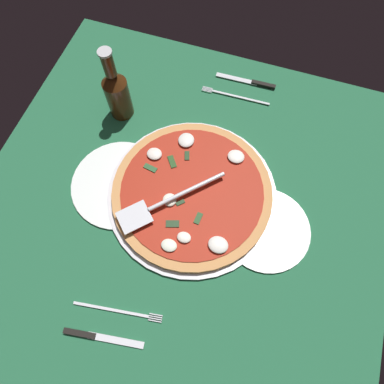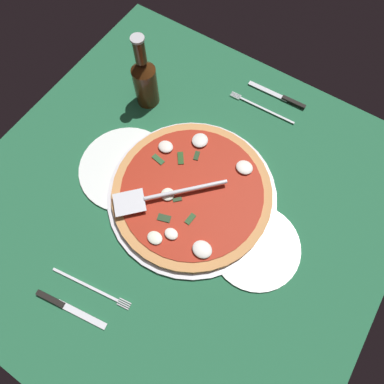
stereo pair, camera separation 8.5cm
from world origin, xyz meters
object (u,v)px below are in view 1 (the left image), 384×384
at_px(dinner_plate_right, 266,230).
at_px(dinner_plate_left, 120,183).
at_px(pizza, 192,192).
at_px(place_setting_near, 107,324).
at_px(beer_bottle, 117,92).
at_px(pizza_server, 167,201).
at_px(place_setting_far, 243,90).

bearing_deg(dinner_plate_right, dinner_plate_left, 179.73).
bearing_deg(dinner_plate_left, pizza, 8.80).
bearing_deg(place_setting_near, dinner_plate_left, 99.78).
height_order(dinner_plate_right, place_setting_near, place_setting_near).
bearing_deg(beer_bottle, pizza_server, -46.64).
relative_size(dinner_plate_right, pizza_server, 0.95).
xyz_separation_m(dinner_plate_right, place_setting_near, (-0.28, -0.32, -0.00)).
height_order(dinner_plate_left, beer_bottle, beer_bottle).
relative_size(pizza, pizza_server, 1.79).
bearing_deg(dinner_plate_right, pizza, 171.30).
bearing_deg(beer_bottle, pizza, -34.20).
bearing_deg(pizza, beer_bottle, 145.80).
height_order(dinner_plate_left, place_setting_far, place_setting_far).
bearing_deg(dinner_plate_right, beer_bottle, 155.56).
bearing_deg(beer_bottle, dinner_plate_left, -68.75).
xyz_separation_m(dinner_plate_left, place_setting_far, (0.22, 0.40, -0.00)).
bearing_deg(pizza, place_setting_far, 84.09).
bearing_deg(dinner_plate_left, beer_bottle, 111.25).
bearing_deg(place_setting_far, dinner_plate_right, 110.56).
relative_size(pizza, place_setting_far, 1.97).
bearing_deg(pizza_server, dinner_plate_right, 139.14).
distance_m(dinner_plate_right, place_setting_near, 0.43).
distance_m(dinner_plate_left, place_setting_near, 0.34).
xyz_separation_m(place_setting_far, beer_bottle, (-0.31, -0.18, 0.08)).
xyz_separation_m(dinner_plate_right, place_setting_far, (-0.16, 0.40, -0.00)).
height_order(dinner_plate_right, pizza_server, pizza_server).
distance_m(dinner_plate_left, place_setting_far, 0.45).
xyz_separation_m(place_setting_near, beer_bottle, (-0.19, 0.53, 0.08)).
xyz_separation_m(dinner_plate_right, beer_bottle, (-0.47, 0.21, 0.08)).
distance_m(pizza, place_setting_near, 0.36).
bearing_deg(pizza, dinner_plate_left, -171.20).
xyz_separation_m(pizza, place_setting_far, (0.04, 0.37, -0.02)).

